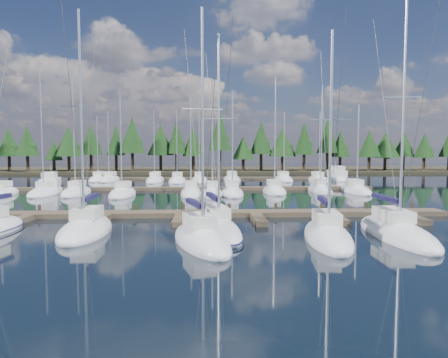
{
  "coord_description": "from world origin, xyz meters",
  "views": [
    {
      "loc": [
        2.07,
        -14.86,
        5.44
      ],
      "look_at": [
        3.66,
        22.0,
        2.79
      ],
      "focal_mm": 32.0,
      "sensor_mm": 36.0,
      "label": 1
    }
  ],
  "objects_px": {
    "front_sailboat_5": "(327,236)",
    "motor_yacht_right": "(337,178)",
    "front_sailboat_6": "(396,232)",
    "front_sailboat_2": "(86,229)",
    "main_dock": "(181,215)",
    "front_sailboat_4": "(217,229)",
    "front_sailboat_3": "(201,239)",
    "motor_yacht_left": "(50,189)"
  },
  "relations": [
    {
      "from": "front_sailboat_2",
      "to": "motor_yacht_right",
      "type": "distance_m",
      "value": 55.35
    },
    {
      "from": "front_sailboat_5",
      "to": "front_sailboat_2",
      "type": "bearing_deg",
      "value": 170.71
    },
    {
      "from": "front_sailboat_2",
      "to": "front_sailboat_6",
      "type": "bearing_deg",
      "value": -4.84
    },
    {
      "from": "main_dock",
      "to": "front_sailboat_3",
      "type": "distance_m",
      "value": 9.6
    },
    {
      "from": "main_dock",
      "to": "motor_yacht_left",
      "type": "xyz_separation_m",
      "value": [
        -18.32,
        20.46,
        0.28
      ]
    },
    {
      "from": "front_sailboat_2",
      "to": "front_sailboat_5",
      "type": "distance_m",
      "value": 15.38
    },
    {
      "from": "front_sailboat_4",
      "to": "front_sailboat_2",
      "type": "bearing_deg",
      "value": 179.82
    },
    {
      "from": "front_sailboat_4",
      "to": "motor_yacht_right",
      "type": "height_order",
      "value": "front_sailboat_4"
    },
    {
      "from": "motor_yacht_left",
      "to": "main_dock",
      "type": "bearing_deg",
      "value": -48.15
    },
    {
      "from": "main_dock",
      "to": "motor_yacht_left",
      "type": "height_order",
      "value": "motor_yacht_left"
    },
    {
      "from": "front_sailboat_6",
      "to": "front_sailboat_5",
      "type": "bearing_deg",
      "value": -170.1
    },
    {
      "from": "main_dock",
      "to": "motor_yacht_right",
      "type": "distance_m",
      "value": 46.98
    },
    {
      "from": "front_sailboat_3",
      "to": "motor_yacht_right",
      "type": "bearing_deg",
      "value": 63.71
    },
    {
      "from": "motor_yacht_right",
      "to": "front_sailboat_4",
      "type": "bearing_deg",
      "value": -116.86
    },
    {
      "from": "motor_yacht_left",
      "to": "motor_yacht_right",
      "type": "xyz_separation_m",
      "value": [
        44.11,
        18.82,
        -0.0
      ]
    },
    {
      "from": "front_sailboat_4",
      "to": "motor_yacht_right",
      "type": "bearing_deg",
      "value": 63.14
    },
    {
      "from": "front_sailboat_4",
      "to": "front_sailboat_6",
      "type": "bearing_deg",
      "value": -8.37
    },
    {
      "from": "front_sailboat_2",
      "to": "front_sailboat_6",
      "type": "distance_m",
      "value": 19.86
    },
    {
      "from": "front_sailboat_3",
      "to": "front_sailboat_6",
      "type": "xyz_separation_m",
      "value": [
        12.26,
        1.6,
        -0.01
      ]
    },
    {
      "from": "front_sailboat_2",
      "to": "front_sailboat_6",
      "type": "xyz_separation_m",
      "value": [
        19.79,
        -1.68,
        -0.01
      ]
    },
    {
      "from": "front_sailboat_2",
      "to": "front_sailboat_5",
      "type": "height_order",
      "value": "front_sailboat_2"
    },
    {
      "from": "front_sailboat_2",
      "to": "front_sailboat_5",
      "type": "relative_size",
      "value": 1.14
    },
    {
      "from": "front_sailboat_3",
      "to": "front_sailboat_4",
      "type": "distance_m",
      "value": 3.41
    },
    {
      "from": "front_sailboat_5",
      "to": "motor_yacht_left",
      "type": "bearing_deg",
      "value": 133.56
    },
    {
      "from": "front_sailboat_6",
      "to": "motor_yacht_right",
      "type": "relative_size",
      "value": 1.81
    },
    {
      "from": "front_sailboat_5",
      "to": "motor_yacht_right",
      "type": "xyz_separation_m",
      "value": [
        16.43,
        47.93,
        0.19
      ]
    },
    {
      "from": "main_dock",
      "to": "front_sailboat_2",
      "type": "distance_m",
      "value": 8.48
    },
    {
      "from": "front_sailboat_5",
      "to": "main_dock",
      "type": "bearing_deg",
      "value": 137.25
    },
    {
      "from": "main_dock",
      "to": "front_sailboat_3",
      "type": "xyz_separation_m",
      "value": [
        1.72,
        -9.45,
        0.1
      ]
    },
    {
      "from": "front_sailboat_3",
      "to": "front_sailboat_5",
      "type": "relative_size",
      "value": 1.07
    },
    {
      "from": "front_sailboat_2",
      "to": "main_dock",
      "type": "bearing_deg",
      "value": 46.7
    },
    {
      "from": "front_sailboat_2",
      "to": "front_sailboat_4",
      "type": "xyz_separation_m",
      "value": [
        8.57,
        -0.03,
        -0.02
      ]
    },
    {
      "from": "front_sailboat_4",
      "to": "motor_yacht_left",
      "type": "xyz_separation_m",
      "value": [
        -21.08,
        26.65,
        0.19
      ]
    },
    {
      "from": "motor_yacht_right",
      "to": "front_sailboat_5",
      "type": "bearing_deg",
      "value": -108.92
    },
    {
      "from": "front_sailboat_5",
      "to": "motor_yacht_right",
      "type": "bearing_deg",
      "value": 71.08
    },
    {
      "from": "motor_yacht_left",
      "to": "front_sailboat_4",
      "type": "bearing_deg",
      "value": -51.66
    },
    {
      "from": "front_sailboat_4",
      "to": "front_sailboat_3",
      "type": "bearing_deg",
      "value": -107.74
    },
    {
      "from": "front_sailboat_4",
      "to": "motor_yacht_left",
      "type": "bearing_deg",
      "value": 128.34
    },
    {
      "from": "motor_yacht_left",
      "to": "front_sailboat_5",
      "type": "bearing_deg",
      "value": -46.44
    },
    {
      "from": "front_sailboat_4",
      "to": "front_sailboat_6",
      "type": "height_order",
      "value": "front_sailboat_6"
    },
    {
      "from": "main_dock",
      "to": "front_sailboat_3",
      "type": "relative_size",
      "value": 3.14
    },
    {
      "from": "main_dock",
      "to": "motor_yacht_right",
      "type": "relative_size",
      "value": 5.07
    }
  ]
}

